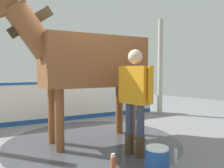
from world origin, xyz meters
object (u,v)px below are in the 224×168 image
Objects in this scene: horse at (87,61)px; bottle_shampoo at (175,156)px; bottle_spray at (113,162)px; handler at (135,94)px; wash_bucket at (157,160)px.

horse is 14.74× the size of bottle_shampoo.
horse is 2.00m from bottle_spray.
bottle_spray is (0.50, 0.84, 0.00)m from bottle_shampoo.
handler reaches higher than wash_bucket.
handler is at bearing 112.56° from horse.
bottle_spray is (0.50, 0.35, -0.07)m from wash_bucket.
wash_bucket is at bearing -144.88° from bottle_spray.
wash_bucket is at bearing 101.01° from horse.
horse reaches higher than wash_bucket.
bottle_shampoo is 0.96× the size of bottle_spray.
bottle_shampoo is at bearing 117.08° from horse.
horse is 2.24m from wash_bucket.
handler is 1.11m from bottle_spray.
bottle_shampoo is at bearing -89.82° from wash_bucket.
handler is 7.79× the size of bottle_shampoo.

